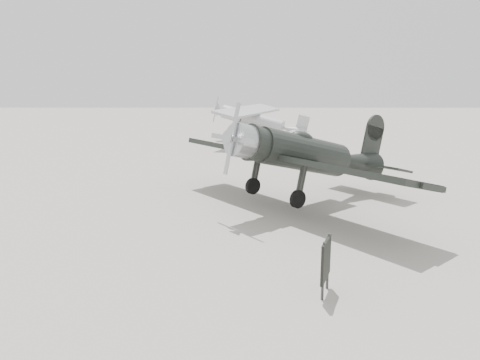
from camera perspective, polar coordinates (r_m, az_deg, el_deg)
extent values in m
plane|color=gray|center=(15.01, 2.84, -8.33)|extent=(160.00, 160.00, 0.00)
cylinder|color=black|center=(19.69, 7.59, 3.13)|extent=(4.51, 3.87, 1.45)
cone|color=black|center=(22.16, 13.99, 4.00)|extent=(2.96, 2.68, 1.34)
cylinder|color=silver|center=(17.68, 0.18, 2.23)|extent=(1.51, 1.58, 1.28)
cone|color=silver|center=(17.32, -1.46, 2.02)|extent=(0.64, 0.68, 0.58)
cube|color=silver|center=(17.36, -1.27, 2.05)|extent=(0.16, 0.19, 2.69)
ellipsoid|color=black|center=(19.46, 7.20, 4.94)|extent=(1.33, 1.24, 0.48)
cube|color=black|center=(19.26, 6.00, 1.88)|extent=(9.14, 11.24, 0.23)
cube|color=black|center=(22.79, 15.33, 4.27)|extent=(3.50, 4.16, 0.10)
cube|color=black|center=(22.82, 15.70, 6.48)|extent=(1.06, 0.82, 1.86)
cylinder|color=black|center=(18.30, 7.88, -3.25)|extent=(0.66, 0.55, 0.70)
cylinder|color=black|center=(20.33, 2.41, -1.61)|extent=(0.66, 0.55, 0.70)
cylinder|color=#333333|center=(18.13, 7.95, -1.14)|extent=(0.16, 0.16, 1.45)
cylinder|color=#333333|center=(20.17, 2.43, 0.30)|extent=(0.16, 0.16, 1.45)
cylinder|color=black|center=(23.06, 15.66, 3.09)|extent=(0.23, 0.20, 0.23)
cylinder|color=gray|center=(41.06, 1.51, 7.41)|extent=(5.66, 3.08, 1.19)
cone|color=gray|center=(39.98, 6.66, 7.21)|extent=(2.20, 1.69, 1.08)
cone|color=gray|center=(42.20, -2.53, 7.53)|extent=(1.00, 1.28, 1.12)
cube|color=gray|center=(42.37, -3.07, 7.54)|extent=(0.10, 0.16, 2.37)
cube|color=gray|center=(41.16, 0.94, 8.36)|extent=(6.08, 11.82, 0.19)
cube|color=gray|center=(39.84, 7.42, 7.25)|extent=(2.19, 3.77, 0.09)
cube|color=gray|center=(39.77, 7.60, 8.25)|extent=(0.94, 0.42, 1.40)
cylinder|color=black|center=(40.42, -0.22, 5.01)|extent=(0.62, 0.35, 0.60)
cylinder|color=black|center=(42.62, 0.93, 5.37)|extent=(0.62, 0.35, 0.60)
cylinder|color=#333333|center=(40.35, -0.22, 5.87)|extent=(0.12, 0.12, 1.29)
cylinder|color=#333333|center=(42.56, 0.93, 6.19)|extent=(0.12, 0.12, 1.29)
cylinder|color=black|center=(39.83, 7.71, 6.70)|extent=(0.21, 0.14, 0.19)
cylinder|color=#333333|center=(11.60, 10.10, -10.89)|extent=(0.09, 0.09, 1.47)
cylinder|color=#333333|center=(12.22, 10.68, -9.70)|extent=(0.09, 0.09, 1.47)
cube|color=black|center=(11.84, 10.43, -9.52)|extent=(0.41, 0.98, 1.02)
cube|color=beige|center=(11.83, 10.25, -9.25)|extent=(0.28, 0.75, 0.20)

